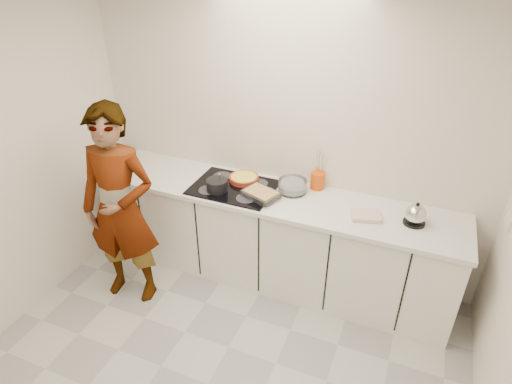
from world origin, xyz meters
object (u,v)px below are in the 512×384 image
at_px(saucepan, 217,185).
at_px(cook, 120,209).
at_px(hob, 234,187).
at_px(kettle, 416,215).
at_px(utensil_crock, 317,180).
at_px(baking_dish, 261,194).
at_px(tart_dish, 244,178).
at_px(mixing_bowl, 292,186).

bearing_deg(saucepan, cook, -139.90).
bearing_deg(hob, cook, -138.66).
distance_m(hob, kettle, 1.52).
bearing_deg(cook, hob, 32.21).
xyz_separation_m(hob, cook, (-0.73, -0.64, -0.02)).
xyz_separation_m(saucepan, utensil_crock, (0.79, 0.39, 0.01)).
height_order(baking_dish, utensil_crock, utensil_crock).
relative_size(hob, tart_dish, 2.21).
bearing_deg(saucepan, hob, 47.87).
bearing_deg(mixing_bowl, tart_dish, -179.59).
distance_m(tart_dish, utensil_crock, 0.66).
height_order(hob, tart_dish, tart_dish).
distance_m(mixing_bowl, utensil_crock, 0.23).
relative_size(tart_dish, baking_dish, 0.95).
bearing_deg(tart_dish, mixing_bowl, 0.41).
bearing_deg(cook, utensil_crock, 23.99).
relative_size(hob, kettle, 3.79).
xyz_separation_m(saucepan, kettle, (1.63, 0.15, 0.01)).
bearing_deg(tart_dish, hob, -106.62).
height_order(mixing_bowl, cook, cook).
height_order(tart_dish, saucepan, saucepan).
bearing_deg(baking_dish, tart_dish, 140.21).
relative_size(tart_dish, kettle, 1.71).
bearing_deg(hob, mixing_bowl, 15.43).
bearing_deg(saucepan, kettle, 5.14).
bearing_deg(mixing_bowl, baking_dish, -135.09).
relative_size(saucepan, utensil_crock, 1.42).
bearing_deg(kettle, mixing_bowl, 174.04).
relative_size(baking_dish, utensil_crock, 2.21).
height_order(baking_dish, kettle, kettle).
relative_size(saucepan, cook, 0.12).
height_order(kettle, utensil_crock, kettle).
distance_m(baking_dish, kettle, 1.24).
height_order(tart_dish, cook, cook).
bearing_deg(mixing_bowl, hob, -164.57).
height_order(saucepan, cook, cook).
distance_m(tart_dish, kettle, 1.49).
distance_m(mixing_bowl, cook, 1.46).
xyz_separation_m(mixing_bowl, utensil_crock, (0.18, 0.14, 0.02)).
xyz_separation_m(saucepan, mixing_bowl, (0.60, 0.25, -0.01)).
distance_m(tart_dish, saucepan, 0.29).
relative_size(kettle, cook, 0.11).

